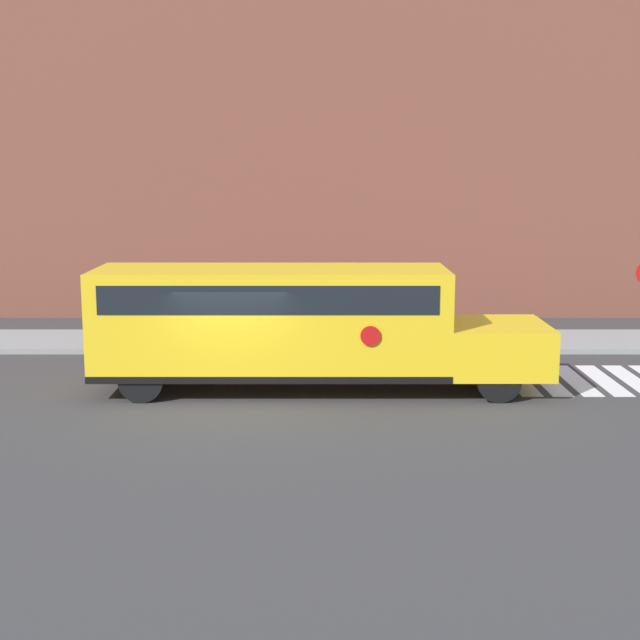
# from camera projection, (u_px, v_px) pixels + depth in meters

# --- Properties ---
(ground_plane) EXTENTS (60.00, 60.00, 0.00)m
(ground_plane) POSITION_uv_depth(u_px,v_px,m) (230.00, 402.00, 19.88)
(ground_plane) COLOR #3A3838
(sidewalk_strip) EXTENTS (44.00, 3.00, 0.15)m
(sidewalk_strip) POSITION_uv_depth(u_px,v_px,m) (252.00, 341.00, 26.27)
(sidewalk_strip) COLOR gray
(sidewalk_strip) RESTS_ON ground
(building_backdrop) EXTENTS (32.00, 4.00, 13.27)m
(building_backdrop) POSITION_uv_depth(u_px,v_px,m) (263.00, 124.00, 31.54)
(building_backdrop) COLOR brown
(building_backdrop) RESTS_ON ground
(crosswalk_stripes) EXTENTS (5.40, 3.20, 0.01)m
(crosswalk_stripes) POSITION_uv_depth(u_px,v_px,m) (616.00, 380.00, 21.86)
(crosswalk_stripes) COLOR white
(crosswalk_stripes) RESTS_ON ground
(school_bus) EXTENTS (10.45, 2.57, 2.87)m
(school_bus) POSITION_uv_depth(u_px,v_px,m) (291.00, 321.00, 20.65)
(school_bus) COLOR yellow
(school_bus) RESTS_ON ground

